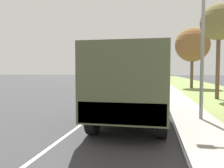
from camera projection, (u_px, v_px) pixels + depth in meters
The scene contains 10 objects.
ground_plane at pixel (136, 84), 35.87m from camera, with size 180.00×180.00×0.00m, color #38383A.
lane_centre_stripe at pixel (136, 84), 35.87m from camera, with size 0.12×120.00×0.00m.
sidewalk_right at pixel (164, 84), 35.02m from camera, with size 1.80×120.00×0.12m.
grass_strip_right at pixel (193, 85), 34.20m from camera, with size 7.00×120.00×0.02m.
military_truck at pixel (133, 82), 9.02m from camera, with size 2.54×6.88×2.95m.
car_nearest_ahead at pixel (145, 86), 21.12m from camera, with size 1.82×4.82×1.56m.
car_second_ahead at pixel (148, 80), 32.20m from camera, with size 1.93×4.38×1.73m.
lamp_post at pixel (198, 21), 8.94m from camera, with size 1.69×0.24×6.72m.
tree_mid_right at pixel (219, 23), 16.09m from camera, with size 2.69×2.69×7.08m.
tree_far_right at pixel (192, 45), 27.08m from camera, with size 4.22×4.22×7.48m.
Camera 1 is at (2.79, 4.07, 2.10)m, focal length 35.00 mm.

